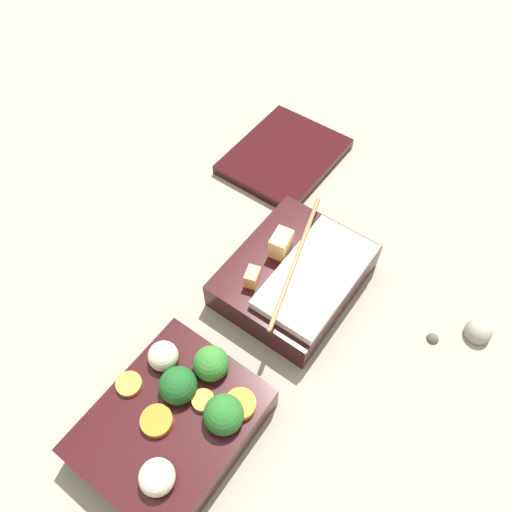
{
  "coord_description": "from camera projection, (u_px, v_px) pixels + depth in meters",
  "views": [
    {
      "loc": [
        -0.17,
        -0.16,
        0.55
      ],
      "look_at": [
        0.12,
        0.05,
        0.04
      ],
      "focal_mm": 35.0,
      "sensor_mm": 36.0,
      "label": 1
    }
  ],
  "objects": [
    {
      "name": "ground_plane",
      "position": [
        231.0,
        362.0,
        0.58
      ],
      "size": [
        3.0,
        3.0,
        0.0
      ],
      "primitive_type": "plane",
      "color": "gray"
    },
    {
      "name": "pebble_1",
      "position": [
        433.0,
        338.0,
        0.59
      ],
      "size": [
        0.01,
        0.01,
        0.01
      ],
      "primitive_type": "sphere",
      "color": "#474442",
      "rests_on": "ground_plane"
    },
    {
      "name": "bento_tray_rice",
      "position": [
        296.0,
        275.0,
        0.62
      ],
      "size": [
        0.19,
        0.14,
        0.07
      ],
      "color": "black",
      "rests_on": "ground_plane"
    },
    {
      "name": "bento_tray_vegetable",
      "position": [
        173.0,
        419.0,
        0.51
      ],
      "size": [
        0.18,
        0.15,
        0.07
      ],
      "color": "black",
      "rests_on": "ground_plane"
    },
    {
      "name": "bento_lid",
      "position": [
        284.0,
        156.0,
        0.76
      ],
      "size": [
        0.18,
        0.14,
        0.02
      ],
      "primitive_type": "cube",
      "rotation": [
        0.0,
        0.0,
        0.0
      ],
      "color": "black",
      "rests_on": "ground_plane"
    },
    {
      "name": "pebble_0",
      "position": [
        478.0,
        332.0,
        0.59
      ],
      "size": [
        0.03,
        0.03,
        0.03
      ],
      "primitive_type": "sphere",
      "color": "gray",
      "rests_on": "ground_plane"
    }
  ]
}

